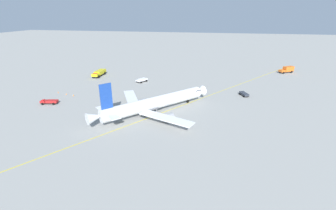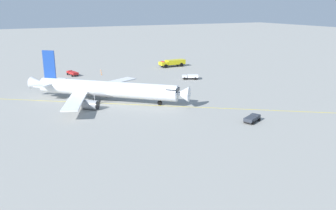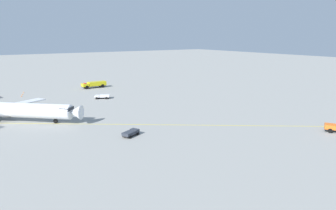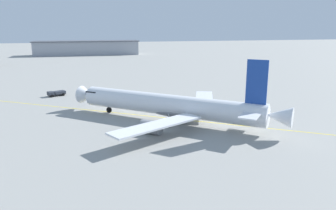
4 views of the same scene
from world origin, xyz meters
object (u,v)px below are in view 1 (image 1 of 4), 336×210
object	(u,v)px
pushback_tug_truck	(142,80)
catering_truck_truck	(287,69)
safety_cone_far	(58,92)
baggage_truck_truck	(244,94)
safety_cone_near	(73,95)
airliner_main	(154,104)
ops_pickup_truck	(49,102)
safety_cone_mid	(66,94)
fire_tender_truck	(99,73)

from	to	relation	value
pushback_tug_truck	catering_truck_truck	bearing A→B (deg)	142.58
pushback_tug_truck	safety_cone_far	world-z (taller)	pushback_tug_truck
baggage_truck_truck	safety_cone_far	distance (m)	68.98
catering_truck_truck	safety_cone_near	distance (m)	100.43
airliner_main	ops_pickup_truck	xyz separation A→B (m)	(-0.18, 35.74, -2.01)
catering_truck_truck	safety_cone_far	size ratio (longest dim) A/B	14.21
baggage_truck_truck	safety_cone_far	world-z (taller)	baggage_truck_truck
baggage_truck_truck	safety_cone_near	xyz separation A→B (m)	(-12.54, 60.69, -0.44)
pushback_tug_truck	safety_cone_near	bearing A→B (deg)	-11.71
safety_cone_near	airliner_main	bearing A→B (deg)	-104.73
pushback_tug_truck	safety_cone_near	size ratio (longest dim) A/B	10.12
airliner_main	safety_cone_mid	size ratio (longest dim) A/B	58.72
safety_cone_far	safety_cone_mid	bearing A→B (deg)	-103.93
safety_cone_mid	baggage_truck_truck	bearing A→B (deg)	-79.67
ops_pickup_truck	safety_cone_far	xyz separation A→B (m)	(10.58, 4.25, -0.53)
ops_pickup_truck	safety_cone_far	bearing A→B (deg)	-79.84
safety_cone_near	safety_cone_mid	bearing A→B (deg)	76.07
safety_cone_far	baggage_truck_truck	bearing A→B (deg)	-81.09
pushback_tug_truck	baggage_truck_truck	bearing A→B (deg)	104.20
ops_pickup_truck	safety_cone_mid	xyz separation A→B (m)	(9.58, 0.24, -0.53)
safety_cone_far	pushback_tug_truck	bearing A→B (deg)	-51.51
fire_tender_truck	safety_cone_near	xyz separation A→B (m)	(-28.30, -4.08, -1.26)
fire_tender_truck	ops_pickup_truck	bearing A→B (deg)	-0.11
airliner_main	catering_truck_truck	world-z (taller)	airliner_main
catering_truck_truck	safety_cone_mid	distance (m)	102.93
fire_tender_truck	baggage_truck_truck	distance (m)	66.67
safety_cone_near	safety_cone_far	bearing A→B (deg)	76.07
airliner_main	baggage_truck_truck	bearing A→B (deg)	-11.26
airliner_main	baggage_truck_truck	distance (m)	35.23
catering_truck_truck	safety_cone_near	size ratio (longest dim) A/B	14.21
catering_truck_truck	safety_cone_mid	bearing A→B (deg)	-1.74
catering_truck_truck	baggage_truck_truck	bearing A→B (deg)	26.66
pushback_tug_truck	ops_pickup_truck	distance (m)	38.41
catering_truck_truck	pushback_tug_truck	bearing A→B (deg)	-7.65
pushback_tug_truck	catering_truck_truck	size ratio (longest dim) A/B	0.71
pushback_tug_truck	fire_tender_truck	xyz separation A→B (m)	(5.56, 22.90, 0.73)
safety_cone_mid	safety_cone_far	world-z (taller)	same
fire_tender_truck	safety_cone_far	world-z (taller)	fire_tender_truck
airliner_main	safety_cone_mid	distance (m)	37.27
baggage_truck_truck	safety_cone_mid	distance (m)	65.18
pushback_tug_truck	fire_tender_truck	distance (m)	23.57
pushback_tug_truck	fire_tender_truck	world-z (taller)	fire_tender_truck
pushback_tug_truck	fire_tender_truck	size ratio (longest dim) A/B	0.56
baggage_truck_truck	fire_tender_truck	bearing A→B (deg)	50.56
airliner_main	pushback_tug_truck	xyz separation A→B (m)	(31.29, 13.72, -2.01)
safety_cone_near	safety_cone_far	size ratio (longest dim) A/B	1.00
airliner_main	pushback_tug_truck	distance (m)	34.23
fire_tender_truck	catering_truck_truck	distance (m)	92.65
airliner_main	baggage_truck_truck	xyz separation A→B (m)	(21.09, -28.15, -2.11)
ops_pickup_truck	safety_cone_near	xyz separation A→B (m)	(8.73, -3.20, -0.53)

